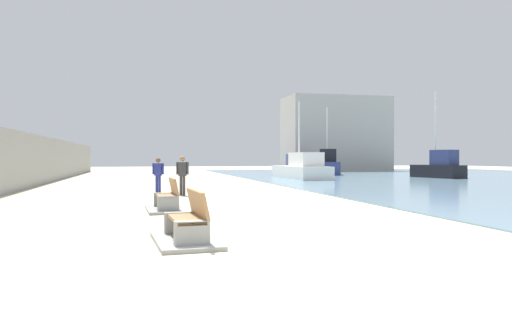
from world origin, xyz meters
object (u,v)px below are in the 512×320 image
object	(u,v)px
bench_near	(187,230)
boat_mid_bay	(327,165)
bench_far	(167,203)
boat_far_left	(439,167)
boat_far_right	(293,166)
person_walking	(182,173)
person_standing	(158,173)
boat_distant	(302,169)

from	to	relation	value
bench_near	boat_mid_bay	size ratio (longest dim) A/B	0.28
bench_far	boat_mid_bay	world-z (taller)	boat_mid_bay
bench_near	boat_far_left	bearing A→B (deg)	47.82
bench_far	boat_far_left	xyz separation A→B (m)	(21.37, 17.98, 0.61)
bench_far	boat_far_left	bearing A→B (deg)	40.08
boat_far_right	boat_mid_bay	size ratio (longest dim) A/B	0.97
bench_far	boat_mid_bay	xyz separation A→B (m)	(16.13, 27.57, 0.66)
bench_near	person_walking	size ratio (longest dim) A/B	1.32
boat_far_right	boat_mid_bay	distance (m)	7.21
boat_far_left	boat_mid_bay	world-z (taller)	boat_far_left
boat_far_left	boat_mid_bay	bearing A→B (deg)	118.64
bench_near	boat_far_right	bearing A→B (deg)	69.53
boat_far_right	boat_far_left	size ratio (longest dim) A/B	1.12
bench_far	boat_far_left	distance (m)	27.93
bench_far	boat_far_right	xyz separation A→B (m)	(15.09, 34.70, 0.49)
person_standing	boat_far_right	world-z (taller)	boat_far_right
bench_near	boat_distant	bearing A→B (deg)	66.57
person_walking	boat_far_right	xyz separation A→B (m)	(14.15, 28.95, -0.23)
boat_distant	boat_mid_bay	bearing A→B (deg)	57.56
bench_near	boat_distant	world-z (taller)	boat_distant
person_walking	boat_far_right	distance (m)	32.22
bench_far	boat_distant	xyz separation A→B (m)	(10.74, 19.10, 0.51)
person_walking	boat_distant	world-z (taller)	boat_distant
boat_distant	bench_far	bearing A→B (deg)	-119.36
bench_near	bench_far	world-z (taller)	same
person_walking	boat_distant	xyz separation A→B (m)	(9.80, 13.34, -0.21)
person_walking	boat_distant	bearing A→B (deg)	53.70
person_walking	bench_near	bearing A→B (deg)	-94.37
boat_far_right	person_walking	bearing A→B (deg)	-116.05
bench_near	person_walking	xyz separation A→B (m)	(0.86, 11.27, 0.72)
boat_far_left	bench_near	bearing A→B (deg)	-132.18
person_walking	person_standing	bearing A→B (deg)	120.47
person_walking	boat_mid_bay	size ratio (longest dim) A/B	0.21
bench_near	boat_mid_bay	xyz separation A→B (m)	(16.05, 33.08, 0.66)
boat_mid_bay	boat_distant	bearing A→B (deg)	-122.44
boat_mid_bay	bench_far	bearing A→B (deg)	-120.33
boat_far_left	bench_far	bearing A→B (deg)	-139.92
person_walking	person_standing	world-z (taller)	person_walking
bench_far	person_standing	size ratio (longest dim) A/B	1.37
person_standing	boat_far_right	size ratio (longest dim) A/B	0.21
bench_far	person_standing	distance (m)	7.38
person_standing	boat_mid_bay	bearing A→B (deg)	51.42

